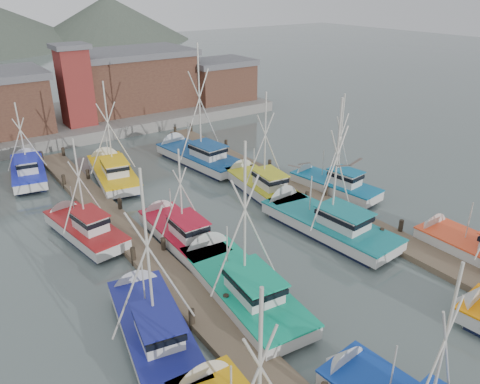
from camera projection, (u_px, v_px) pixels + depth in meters
ground at (289, 260)px, 28.69m from camera, size 260.00×260.00×0.00m
dock_left at (156, 264)px, 27.93m from camera, size 2.30×46.00×1.50m
dock_right at (325, 205)px, 35.29m from camera, size 2.30×46.00×1.50m
quay at (87, 119)px, 55.98m from camera, size 44.00×16.00×1.20m
shed_center at (131, 79)px, 57.45m from camera, size 14.84×9.54×6.90m
shed_right at (219, 80)px, 61.35m from camera, size 8.48×6.36×5.20m
lookout_tower at (75, 85)px, 49.91m from camera, size 3.60×3.60×8.50m
boat_4 at (237, 283)px, 25.36m from camera, size 4.17×10.42×9.92m
boat_5 at (322, 221)px, 31.85m from camera, size 4.19×10.65×10.32m
boat_6 at (152, 324)px, 22.31m from camera, size 4.32×9.26×9.68m
boat_7 at (479, 250)px, 28.43m from camera, size 3.74×8.97×9.20m
boat_8 at (179, 232)px, 30.57m from camera, size 2.98×8.58×7.26m
boat_9 at (260, 184)px, 37.67m from camera, size 3.72×9.06×9.02m
boat_10 at (82, 227)px, 31.08m from camera, size 3.56×8.22×7.60m
boat_11 at (330, 184)px, 37.72m from camera, size 3.52×8.20×8.72m
boat_12 at (112, 172)px, 40.20m from camera, size 4.35×9.60×9.35m
boat_13 at (196, 156)px, 43.85m from camera, size 4.73×10.68×11.94m
boat_14 at (28, 170)px, 40.61m from camera, size 3.99×8.72×7.39m
gull_near at (349, 164)px, 19.51m from camera, size 1.55×0.61×0.24m
gull_far at (299, 165)px, 28.10m from camera, size 1.46×0.64×0.24m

